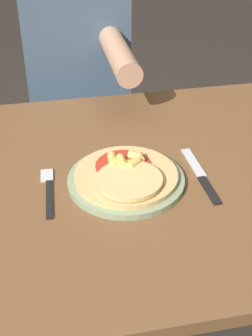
{
  "coord_description": "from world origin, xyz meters",
  "views": [
    {
      "loc": [
        -0.19,
        -0.85,
        1.36
      ],
      "look_at": [
        -0.02,
        -0.03,
        0.79
      ],
      "focal_mm": 50.0,
      "sensor_mm": 36.0,
      "label": 1
    }
  ],
  "objects_px": {
    "dining_table": "(132,212)",
    "pizza": "(127,175)",
    "plate": "(126,180)",
    "knife": "(201,176)",
    "person_diner": "(78,80)",
    "fork": "(48,189)"
  },
  "relations": [
    {
      "from": "plate",
      "to": "knife",
      "type": "relative_size",
      "value": 1.18
    },
    {
      "from": "pizza",
      "to": "fork",
      "type": "height_order",
      "value": "pizza"
    },
    {
      "from": "plate",
      "to": "fork",
      "type": "distance_m",
      "value": 0.17
    },
    {
      "from": "dining_table",
      "to": "person_diner",
      "type": "height_order",
      "value": "person_diner"
    },
    {
      "from": "person_diner",
      "to": "fork",
      "type": "bearing_deg",
      "value": -101.8
    },
    {
      "from": "knife",
      "to": "person_diner",
      "type": "bearing_deg",
      "value": 106.76
    },
    {
      "from": "plate",
      "to": "pizza",
      "type": "xyz_separation_m",
      "value": [
        0.0,
        -0.0,
        0.02
      ]
    },
    {
      "from": "fork",
      "to": "knife",
      "type": "relative_size",
      "value": 0.8
    },
    {
      "from": "dining_table",
      "to": "fork",
      "type": "distance_m",
      "value": 0.22
    },
    {
      "from": "dining_table",
      "to": "fork",
      "type": "relative_size",
      "value": 6.81
    },
    {
      "from": "plate",
      "to": "person_diner",
      "type": "relative_size",
      "value": 0.21
    },
    {
      "from": "plate",
      "to": "knife",
      "type": "height_order",
      "value": "plate"
    },
    {
      "from": "dining_table",
      "to": "fork",
      "type": "height_order",
      "value": "fork"
    },
    {
      "from": "dining_table",
      "to": "pizza",
      "type": "distance_m",
      "value": 0.14
    },
    {
      "from": "dining_table",
      "to": "plate",
      "type": "relative_size",
      "value": 4.6
    },
    {
      "from": "pizza",
      "to": "fork",
      "type": "xyz_separation_m",
      "value": [
        -0.17,
        0.01,
        -0.02
      ]
    },
    {
      "from": "dining_table",
      "to": "plate",
      "type": "xyz_separation_m",
      "value": [
        -0.02,
        -0.03,
        0.12
      ]
    },
    {
      "from": "knife",
      "to": "person_diner",
      "type": "xyz_separation_m",
      "value": [
        -0.2,
        0.68,
        -0.04
      ]
    },
    {
      "from": "dining_table",
      "to": "knife",
      "type": "distance_m",
      "value": 0.19
    },
    {
      "from": "fork",
      "to": "knife",
      "type": "height_order",
      "value": "same"
    },
    {
      "from": "knife",
      "to": "person_diner",
      "type": "height_order",
      "value": "person_diner"
    },
    {
      "from": "dining_table",
      "to": "person_diner",
      "type": "distance_m",
      "value": 0.65
    }
  ]
}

